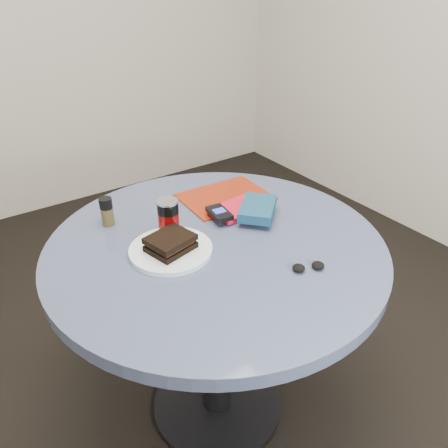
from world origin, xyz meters
TOP-DOWN VIEW (x-y plane):
  - ground at (0.00, 0.00)m, footprint 4.00×4.00m
  - table at (0.00, 0.00)m, footprint 1.00×1.00m
  - plate at (-0.14, 0.03)m, footprint 0.31×0.31m
  - sandwich at (-0.14, 0.02)m, footprint 0.14×0.13m
  - soda_can at (-0.10, 0.11)m, footprint 0.08×0.08m
  - pepper_grinder at (-0.22, 0.27)m, footprint 0.04×0.04m
  - magazine at (0.18, 0.22)m, footprint 0.31×0.24m
  - red_book at (0.16, 0.11)m, footprint 0.18×0.13m
  - novel at (0.19, 0.04)m, footprint 0.19×0.18m
  - mp3_player at (0.08, 0.10)m, footprint 0.07×0.10m
  - headphones at (0.13, -0.26)m, footprint 0.10×0.07m

SIDE VIEW (x-z plane):
  - ground at x=0.00m, z-range 0.00..0.00m
  - table at x=0.00m, z-range 0.21..0.96m
  - magazine at x=0.18m, z-range 0.75..0.76m
  - plate at x=-0.14m, z-range 0.75..0.77m
  - headphones at x=0.13m, z-range 0.75..0.77m
  - red_book at x=0.16m, z-range 0.76..0.77m
  - mp3_player at x=0.08m, z-range 0.77..0.79m
  - novel at x=0.19m, z-range 0.77..0.80m
  - sandwich at x=-0.14m, z-range 0.77..0.81m
  - pepper_grinder at x=-0.22m, z-range 0.75..0.84m
  - soda_can at x=-0.10m, z-range 0.75..0.87m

